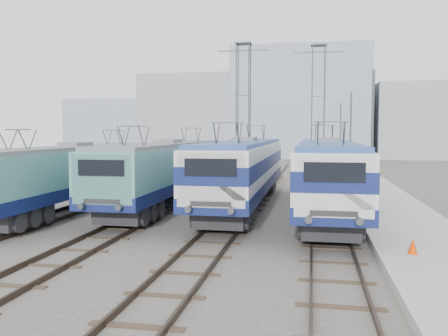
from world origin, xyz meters
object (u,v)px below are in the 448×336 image
mast_front (372,150)px  catenary_tower_west (243,105)px  locomotive_far_left (74,171)px  locomotive_center_left (167,167)px  safety_cone (413,246)px  locomotive_far_right (326,169)px  mast_rear (340,140)px  catenary_tower_east (318,106)px  mast_mid (350,144)px  locomotive_center_right (244,166)px

mast_front → catenary_tower_west: bearing=113.3°
catenary_tower_west → mast_front: (8.60, -20.00, -3.14)m
locomotive_far_left → locomotive_center_left: (4.50, 2.50, 0.08)m
safety_cone → locomotive_far_right: bearing=105.8°
locomotive_center_left → safety_cone: locomotive_center_left is taller
mast_rear → safety_cone: size_ratio=13.62×
mast_front → locomotive_center_left: bearing=156.4°
safety_cone → mast_front: bearing=97.4°
catenary_tower_east → mast_rear: 4.28m
catenary_tower_west → mast_mid: catenary_tower_west is taller
locomotive_center_right → mast_rear: bearing=71.6°
locomotive_center_right → safety_cone: bearing=-55.7°
catenary_tower_east → mast_rear: (2.10, 2.00, -3.14)m
catenary_tower_west → mast_mid: size_ratio=1.71×
locomotive_far_left → locomotive_far_right: locomotive_far_right is taller
safety_cone → catenary_tower_east: bearing=95.8°
mast_front → locomotive_center_right: bearing=142.3°
locomotive_center_left → locomotive_far_right: bearing=-7.3°
locomotive_center_left → catenary_tower_east: 19.85m
locomotive_center_right → mast_front: bearing=-37.7°
mast_rear → catenary_tower_west: bearing=-155.1°
locomotive_far_right → locomotive_far_left: bearing=-174.3°
mast_front → mast_rear: (0.00, 24.00, 0.00)m
locomotive_far_right → safety_cone: 9.56m
mast_mid → mast_front: bearing=-90.0°
locomotive_center_left → mast_front: bearing=-23.6°
mast_rear → safety_cone: 29.61m
locomotive_center_left → mast_mid: mast_mid is taller
mast_front → safety_cone: 6.24m
locomotive_far_right → mast_mid: size_ratio=2.65×
locomotive_far_right → mast_rear: bearing=84.8°
catenary_tower_west → mast_front: size_ratio=1.71×
locomotive_far_left → mast_mid: (15.35, 9.76, 1.34)m
locomotive_far_left → locomotive_center_right: locomotive_center_right is taller
catenary_tower_east → mast_front: 22.32m
mast_front → mast_mid: size_ratio=1.00×
locomotive_far_left → mast_rear: (15.35, 21.76, 1.34)m
catenary_tower_west → catenary_tower_east: same height
locomotive_far_left → catenary_tower_east: 24.21m
locomotive_center_right → catenary_tower_west: (-2.25, 15.10, 4.28)m
mast_mid → locomotive_far_right: bearing=-102.4°
catenary_tower_west → mast_rear: (8.60, 4.00, -3.14)m
locomotive_center_left → locomotive_center_right: (4.50, 0.17, 0.13)m
mast_mid → safety_cone: (0.70, -17.45, -2.94)m
locomotive_center_right → safety_cone: 12.66m
locomotive_center_left → locomotive_far_right: (9.00, -1.16, 0.13)m
locomotive_far_right → catenary_tower_west: catenary_tower_west is taller
safety_cone → locomotive_center_right: bearing=124.3°
locomotive_center_right → catenary_tower_east: catenary_tower_east is taller
locomotive_center_right → mast_mid: size_ratio=2.65×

